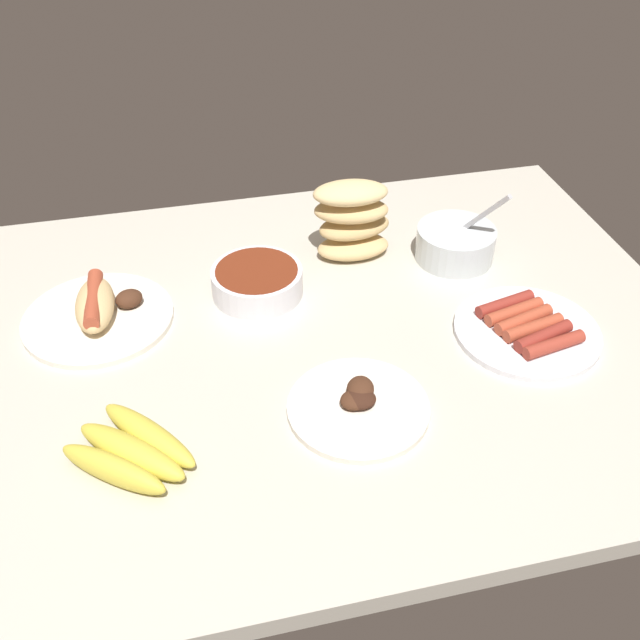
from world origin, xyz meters
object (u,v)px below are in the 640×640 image
Objects in this scene: bread_stack at (352,220)px; bowl_coleslaw at (456,242)px; plate_sausages at (527,329)px; bowl_chili at (257,281)px; plate_hotdog_assembled at (98,311)px; plate_grilled_meat at (358,405)px; banana_bunch at (132,451)px.

bowl_coleslaw reaches higher than bread_stack.
plate_sausages is 35.25cm from bread_stack.
bowl_chili is 1.03× the size of bread_stack.
bowl_chili is at bearing 152.75° from plate_sausages.
plate_hotdog_assembled is at bearing -176.87° from bowl_chili.
bowl_coleslaw is at bearing 98.26° from plate_sausages.
plate_hotdog_assembled is 1.20× the size of plate_grilled_meat.
plate_grilled_meat is 30.70cm from banana_bunch.
banana_bunch is at bearing -175.76° from plate_grilled_meat.
plate_sausages is 1.55× the size of bread_stack.
bread_stack reaches higher than bowl_chili.
bowl_coleslaw is at bearing 31.25° from banana_bunch.
plate_grilled_meat is at bearing -103.67° from bread_stack.
banana_bunch is at bearing -134.86° from bread_stack.
banana_bunch reaches higher than plate_sausages.
plate_hotdog_assembled is 67.28cm from plate_sausages.
bowl_coleslaw reaches higher than banana_bunch.
bread_stack is (9.17, 37.71, 6.29)cm from plate_grilled_meat.
plate_hotdog_assembled is 31.08cm from banana_bunch.
plate_hotdog_assembled reaches higher than plate_grilled_meat.
plate_hotdog_assembled is (-25.68, -1.40, -0.80)cm from bowl_chili.
bowl_chili reaches higher than banana_bunch.
banana_bunch is 1.30× the size of bread_stack.
plate_sausages is 31.49cm from plate_grilled_meat.
bowl_chili is at bearing 3.13° from plate_hotdog_assembled.
bowl_coleslaw reaches higher than plate_sausages.
banana_bunch is (-60.51, -12.14, 0.78)cm from plate_sausages.
bowl_chili is at bearing -175.96° from bowl_coleslaw.
banana_bunch is (4.13, -30.80, -0.00)cm from plate_hotdog_assembled.
plate_hotdog_assembled is at bearing 140.59° from plate_grilled_meat.
plate_sausages is 1.47× the size of bowl_coleslaw.
plate_sausages is (38.96, -20.07, -1.58)cm from bowl_chili.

